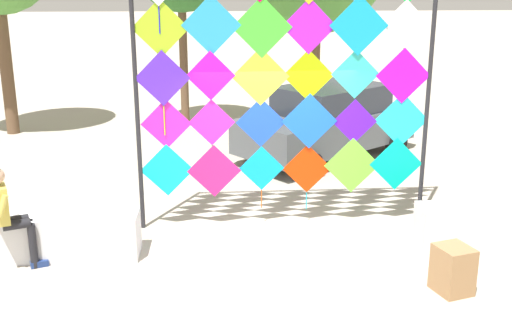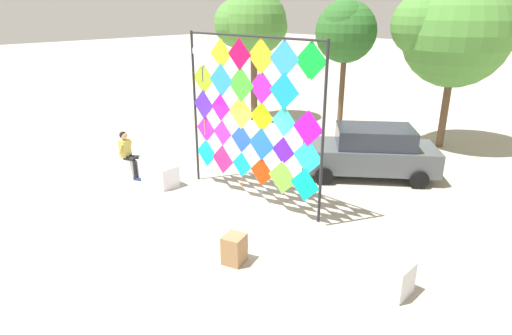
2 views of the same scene
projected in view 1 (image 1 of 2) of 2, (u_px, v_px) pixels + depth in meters
ground at (278, 243)px, 9.76m from camera, size 120.00×120.00×0.00m
plaza_ledge_left at (26, 236)px, 9.20m from camera, size 3.22×0.59×0.65m
kite_display_rack at (286, 68)px, 9.79m from camera, size 4.60×0.16×4.43m
seated_vendor at (8, 210)px, 8.68m from camera, size 0.71×0.60×1.49m
parked_car at (328, 121)px, 14.10m from camera, size 4.30×3.91×1.59m
cardboard_box_large at (453, 270)px, 8.21m from camera, size 0.53×0.56×0.62m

